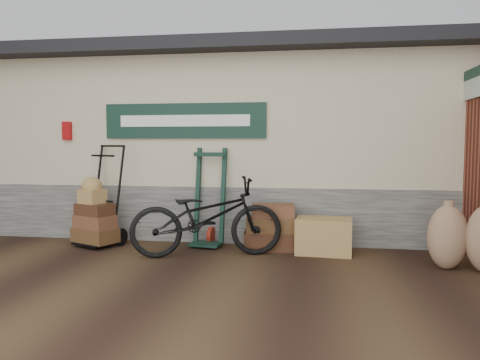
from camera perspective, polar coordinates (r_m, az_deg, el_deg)
name	(u,v)px	position (r m, az deg, el deg)	size (l,w,h in m)	color
ground	(188,257)	(6.68, -6.38, -9.35)	(80.00, 80.00, 0.00)	black
station_building	(224,142)	(9.15, -1.97, 4.62)	(14.40, 4.10, 3.20)	#4C4C47
porter_trolley	(104,194)	(7.64, -16.30, -1.65)	(0.80, 0.60, 1.60)	black
green_barrow	(209,197)	(7.29, -3.78, -2.10)	(0.55, 0.46, 1.52)	black
suitcase_stack	(271,226)	(7.07, 3.74, -5.68)	(0.78, 0.49, 0.69)	#362311
wicker_hamper	(324,236)	(6.92, 10.19, -6.72)	(0.79, 0.52, 0.52)	olive
bicycle	(207,213)	(6.60, -4.09, -3.99)	(2.14, 0.75, 1.25)	black
burlap_sack_left	(447,237)	(6.51, 23.97, -6.36)	(0.51, 0.43, 0.82)	brown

